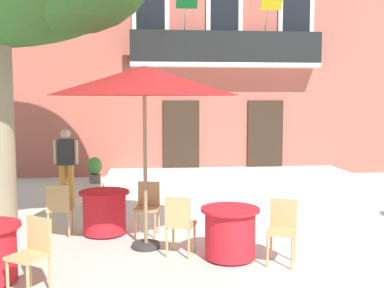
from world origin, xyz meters
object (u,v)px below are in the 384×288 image
at_px(cafe_chair_near_tree_0, 148,204).
at_px(cafe_chair_near_tree_1, 59,206).
at_px(cafe_umbrella, 144,82).
at_px(pedestrian_near_entrance, 66,162).
at_px(cafe_table_near_tree, 104,212).
at_px(cafe_table_front, 230,233).
at_px(ground_planter_left, 95,169).
at_px(cafe_chair_front_1, 179,222).
at_px(cafe_chair_front_0, 282,227).
at_px(cafe_chair_middle_0, 33,250).

height_order(cafe_chair_near_tree_0, cafe_chair_near_tree_1, same).
relative_size(cafe_umbrella, pedestrian_near_entrance, 1.72).
distance_m(cafe_table_near_tree, cafe_chair_near_tree_0, 0.77).
relative_size(cafe_table_front, pedestrian_near_entrance, 0.51).
relative_size(cafe_umbrella, ground_planter_left, 4.00).
distance_m(cafe_chair_front_1, ground_planter_left, 6.61).
relative_size(cafe_table_front, cafe_umbrella, 0.30).
bearing_deg(cafe_chair_front_0, cafe_chair_middle_0, -167.61).
bearing_deg(cafe_chair_front_0, cafe_table_near_tree, 147.96).
relative_size(cafe_chair_front_0, ground_planter_left, 1.25).
distance_m(cafe_chair_near_tree_0, cafe_table_front, 1.82).
relative_size(cafe_chair_near_tree_0, cafe_chair_front_1, 1.00).
bearing_deg(cafe_table_front, cafe_umbrella, 153.38).
bearing_deg(cafe_umbrella, ground_planter_left, 103.85).
bearing_deg(cafe_chair_front_1, cafe_chair_middle_0, -148.42).
height_order(cafe_chair_front_1, ground_planter_left, cafe_chair_front_1).
relative_size(cafe_table_near_tree, cafe_chair_near_tree_1, 0.95).
distance_m(cafe_table_front, cafe_chair_front_0, 0.77).
relative_size(cafe_chair_near_tree_1, cafe_umbrella, 0.31).
relative_size(cafe_chair_near_tree_0, cafe_table_front, 1.05).
height_order(cafe_table_near_tree, cafe_chair_front_1, cafe_chair_front_1).
relative_size(ground_planter_left, pedestrian_near_entrance, 0.43).
xyz_separation_m(cafe_table_near_tree, cafe_chair_front_1, (1.22, -1.26, 0.14)).
xyz_separation_m(cafe_chair_near_tree_0, cafe_umbrella, (-0.03, -0.74, 2.08)).
xyz_separation_m(cafe_chair_front_0, ground_planter_left, (-3.40, 6.73, -0.13)).
height_order(cafe_chair_near_tree_1, cafe_umbrella, cafe_umbrella).
height_order(cafe_chair_near_tree_1, pedestrian_near_entrance, pedestrian_near_entrance).
distance_m(cafe_chair_near_tree_0, cafe_chair_middle_0, 2.70).
xyz_separation_m(cafe_table_near_tree, cafe_chair_near_tree_1, (-0.75, -0.08, 0.14)).
bearing_deg(pedestrian_near_entrance, cafe_chair_near_tree_0, -53.71).
height_order(cafe_chair_near_tree_0, pedestrian_near_entrance, pedestrian_near_entrance).
bearing_deg(cafe_chair_near_tree_0, cafe_chair_near_tree_1, -179.86).
bearing_deg(pedestrian_near_entrance, ground_planter_left, 83.50).
bearing_deg(cafe_table_near_tree, cafe_chair_near_tree_0, -5.96).
bearing_deg(cafe_chair_near_tree_0, cafe_table_front, -48.58).
bearing_deg(cafe_chair_near_tree_0, ground_planter_left, 106.10).
xyz_separation_m(cafe_umbrella, ground_planter_left, (-1.45, 5.88, -2.21)).
height_order(cafe_chair_near_tree_0, ground_planter_left, cafe_chair_near_tree_0).
distance_m(cafe_chair_front_1, cafe_umbrella, 2.19).
xyz_separation_m(cafe_chair_middle_0, ground_planter_left, (-0.10, 7.45, -0.13)).
relative_size(cafe_chair_front_0, cafe_umbrella, 0.31).
bearing_deg(ground_planter_left, cafe_chair_middle_0, -89.23).
xyz_separation_m(cafe_chair_front_1, pedestrian_near_entrance, (-2.26, 3.62, 0.43)).
bearing_deg(pedestrian_near_entrance, cafe_umbrella, -61.07).
relative_size(cafe_table_near_tree, cafe_umbrella, 0.30).
height_order(cafe_chair_front_1, pedestrian_near_entrance, pedestrian_near_entrance).
bearing_deg(cafe_table_front, cafe_chair_front_0, -17.84).
xyz_separation_m(cafe_chair_middle_0, pedestrian_near_entrance, (-0.41, 4.75, 0.43)).
bearing_deg(cafe_chair_front_1, pedestrian_near_entrance, 121.99).
relative_size(cafe_chair_near_tree_0, cafe_chair_front_0, 1.00).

